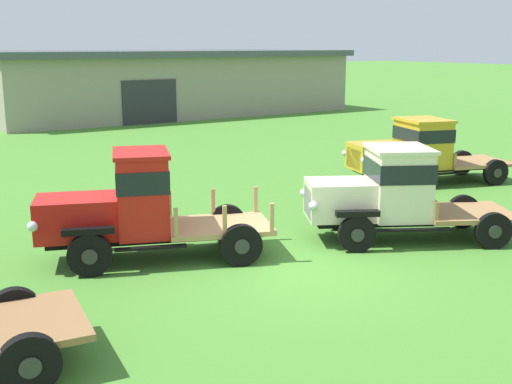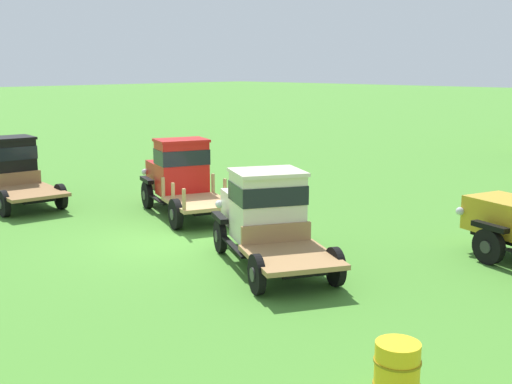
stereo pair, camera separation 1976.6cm
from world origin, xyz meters
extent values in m
plane|color=#47842D|center=(0.00, 0.00, 0.00)|extent=(240.00, 240.00, 0.00)
cube|color=gray|center=(10.65, 28.10, 1.78)|extent=(21.80, 9.43, 3.57)
cube|color=#474C51|center=(10.65, 28.10, 3.75)|extent=(22.40, 10.23, 0.36)
cube|color=#2D2D33|center=(7.38, 23.35, 1.20)|extent=(3.20, 0.08, 2.40)
cylinder|color=black|center=(-5.58, -1.78, 0.40)|extent=(0.81, 0.27, 0.79)
cylinder|color=#2D2D2D|center=(-5.59, -1.88, 0.40)|extent=(0.28, 0.07, 0.28)
cylinder|color=black|center=(-5.36, -0.08, 0.40)|extent=(0.81, 0.27, 0.79)
cylinder|color=#2D2D2D|center=(-5.34, 0.02, 0.40)|extent=(0.28, 0.07, 0.28)
cylinder|color=black|center=(-3.53, 1.87, 0.42)|extent=(0.85, 0.47, 0.84)
cylinder|color=#2D2D2D|center=(-3.57, 1.77, 0.42)|extent=(0.29, 0.13, 0.29)
cylinder|color=black|center=(-2.95, 3.37, 0.42)|extent=(0.85, 0.47, 0.84)
cylinder|color=#2D2D2D|center=(-2.91, 3.47, 0.42)|extent=(0.29, 0.13, 0.29)
cylinder|color=black|center=(-0.83, 0.82, 0.42)|extent=(0.85, 0.47, 0.84)
cylinder|color=#2D2D2D|center=(-0.87, 0.72, 0.42)|extent=(0.29, 0.13, 0.29)
cylinder|color=black|center=(-0.25, 2.32, 0.42)|extent=(0.85, 0.47, 0.84)
cylinder|color=#2D2D2D|center=(-0.21, 2.42, 0.42)|extent=(0.29, 0.13, 0.29)
cube|color=black|center=(-2.03, 2.15, 0.50)|extent=(4.32, 2.37, 0.12)
cube|color=red|center=(-3.46, 2.70, 0.96)|extent=(1.89, 1.62, 0.80)
cube|color=silver|center=(-4.18, 2.98, 0.92)|extent=(0.38, 0.85, 0.60)
sphere|color=silver|center=(-4.40, 2.42, 0.98)|extent=(0.20, 0.20, 0.20)
sphere|color=silver|center=(-3.97, 3.55, 0.98)|extent=(0.20, 0.20, 0.20)
cube|color=black|center=(-3.53, 1.87, 0.89)|extent=(0.98, 0.54, 0.12)
cube|color=black|center=(-2.95, 3.37, 0.89)|extent=(0.98, 0.54, 0.12)
cube|color=red|center=(-2.27, 2.24, 1.36)|extent=(1.42, 1.67, 1.59)
cube|color=black|center=(-2.27, 2.24, 1.72)|extent=(1.47, 1.72, 0.45)
cube|color=red|center=(-2.27, 2.24, 2.20)|extent=(1.54, 1.77, 0.08)
cube|color=black|center=(-2.46, 1.47, 0.48)|extent=(1.33, 0.62, 0.05)
cube|color=black|center=(-1.89, 2.94, 0.48)|extent=(1.33, 0.62, 0.05)
cube|color=tan|center=(-0.83, 1.69, 0.61)|extent=(2.54, 2.26, 0.10)
cube|color=tan|center=(-1.99, 1.32, 0.95)|extent=(0.10, 0.10, 0.57)
cube|color=tan|center=(-1.44, 2.74, 0.95)|extent=(0.10, 0.10, 0.57)
cube|color=tan|center=(-1.11, 0.97, 0.95)|extent=(0.10, 0.10, 0.57)
cube|color=tan|center=(-0.56, 2.40, 0.95)|extent=(0.10, 0.10, 0.57)
cube|color=tan|center=(-0.22, 0.63, 0.95)|extent=(0.10, 0.10, 0.57)
cube|color=tan|center=(0.33, 2.06, 0.95)|extent=(0.10, 0.10, 0.57)
cylinder|color=black|center=(1.64, 0.19, 0.40)|extent=(0.77, 0.51, 0.80)
cylinder|color=#2D2D2D|center=(1.60, 0.11, 0.40)|extent=(0.26, 0.16, 0.28)
cylinder|color=black|center=(2.44, 1.63, 0.40)|extent=(0.77, 0.51, 0.80)
cylinder|color=#2D2D2D|center=(2.48, 1.71, 0.40)|extent=(0.26, 0.16, 0.28)
cylinder|color=black|center=(4.25, -1.24, 0.40)|extent=(0.77, 0.51, 0.80)
cylinder|color=#2D2D2D|center=(4.21, -1.32, 0.40)|extent=(0.26, 0.16, 0.28)
cylinder|color=black|center=(5.04, 0.21, 0.40)|extent=(0.77, 0.51, 0.80)
cylinder|color=#2D2D2D|center=(5.08, 0.28, 0.40)|extent=(0.26, 0.16, 0.28)
cube|color=black|center=(3.24, 0.25, 0.48)|extent=(4.14, 2.83, 0.12)
cube|color=beige|center=(1.85, 1.01, 0.95)|extent=(1.80, 1.70, 0.83)
cube|color=silver|center=(1.26, 1.34, 0.91)|extent=(0.49, 0.83, 0.62)
sphere|color=silver|center=(0.95, 0.80, 0.97)|extent=(0.20, 0.20, 0.20)
sphere|color=silver|center=(1.54, 1.89, 0.97)|extent=(0.20, 0.20, 0.20)
cube|color=black|center=(1.64, 0.19, 0.85)|extent=(0.90, 0.62, 0.12)
cube|color=black|center=(2.44, 1.63, 0.85)|extent=(0.90, 0.62, 0.12)
cube|color=beige|center=(2.99, 0.39, 1.28)|extent=(1.73, 1.84, 1.49)
cube|color=black|center=(2.99, 0.39, 1.62)|extent=(1.79, 1.89, 0.42)
cube|color=beige|center=(2.99, 0.39, 2.07)|extent=(1.87, 1.96, 0.08)
cube|color=black|center=(2.71, -0.38, 0.46)|extent=(1.52, 0.92, 0.05)
cube|color=black|center=(3.49, 1.04, 0.46)|extent=(1.52, 0.92, 0.05)
cube|color=#9E7547|center=(4.38, -0.37, 0.59)|extent=(2.55, 2.43, 0.10)
cube|color=#9E7547|center=(3.55, 0.08, 0.82)|extent=(0.82, 1.41, 0.44)
cylinder|color=black|center=(6.61, 3.76, 0.40)|extent=(0.83, 0.41, 0.81)
cylinder|color=#2D2D2D|center=(6.58, 3.66, 0.40)|extent=(0.28, 0.11, 0.28)
cylinder|color=black|center=(7.14, 5.49, 0.40)|extent=(0.83, 0.41, 0.81)
cylinder|color=#2D2D2D|center=(7.17, 5.59, 0.40)|extent=(0.28, 0.11, 0.28)
cylinder|color=black|center=(9.76, 2.79, 0.40)|extent=(0.83, 0.41, 0.81)
cylinder|color=#2D2D2D|center=(9.73, 2.69, 0.40)|extent=(0.28, 0.11, 0.28)
cylinder|color=black|center=(10.29, 4.52, 0.40)|extent=(0.83, 0.41, 0.81)
cylinder|color=#2D2D2D|center=(10.32, 4.63, 0.40)|extent=(0.28, 0.11, 0.28)
cube|color=black|center=(8.29, 4.19, 0.48)|extent=(4.88, 2.36, 0.12)
cube|color=gold|center=(6.63, 4.70, 0.94)|extent=(2.04, 1.72, 0.80)
cube|color=silver|center=(5.82, 4.95, 0.90)|extent=(0.35, 0.97, 0.60)
sphere|color=silver|center=(5.62, 4.30, 0.96)|extent=(0.20, 0.20, 0.20)
sphere|color=silver|center=(6.01, 5.60, 0.96)|extent=(0.20, 0.20, 0.20)
cube|color=black|center=(6.61, 3.76, 0.86)|extent=(0.95, 0.46, 0.12)
cube|color=black|center=(7.14, 5.49, 0.86)|extent=(0.95, 0.46, 0.12)
cube|color=gold|center=(8.04, 4.27, 1.25)|extent=(1.63, 1.88, 1.42)
cube|color=black|center=(8.04, 4.27, 1.57)|extent=(1.68, 1.93, 0.40)
cube|color=gold|center=(8.04, 4.27, 2.00)|extent=(1.76, 1.98, 0.08)
cube|color=black|center=(7.89, 3.39, 0.46)|extent=(1.66, 0.63, 0.05)
cube|color=black|center=(8.41, 5.08, 0.46)|extent=(1.66, 0.63, 0.05)
cube|color=#9E7547|center=(9.70, 3.76, 0.59)|extent=(2.71, 2.43, 0.10)
cube|color=#9E7547|center=(8.66, 4.08, 0.82)|extent=(0.58, 1.67, 0.44)
camera|label=1|loc=(-7.23, -9.43, 4.28)|focal=45.00mm
camera|label=2|loc=(12.53, -9.75, 4.37)|focal=45.00mm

